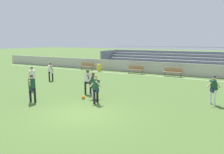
{
  "coord_description": "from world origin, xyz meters",
  "views": [
    {
      "loc": [
        6.1,
        -8.21,
        3.57
      ],
      "look_at": [
        -0.5,
        4.18,
        1.17
      ],
      "focal_mm": 34.19,
      "sensor_mm": 36.0,
      "label": 1
    }
  ],
  "objects_px": {
    "trash_bin": "(99,68)",
    "bench_centre_sideline": "(136,69)",
    "player_dark_wide_right": "(32,86)",
    "player_white_dropping_back": "(32,76)",
    "bench_far_left": "(173,71)",
    "player_dark_wide_left": "(96,87)",
    "player_white_deep_cover": "(88,80)",
    "bleacher_stand": "(181,61)",
    "player_dark_trailing_run": "(214,88)",
    "player_white_pressing_high": "(51,70)",
    "soccer_ball": "(83,97)",
    "bench_near_bin": "(87,66)",
    "player_dark_on_ball": "(93,83)"
  },
  "relations": [
    {
      "from": "bench_far_left",
      "to": "player_white_pressing_high",
      "type": "bearing_deg",
      "value": -141.44
    },
    {
      "from": "bleacher_stand",
      "to": "trash_bin",
      "type": "bearing_deg",
      "value": -152.9
    },
    {
      "from": "player_dark_on_ball",
      "to": "player_dark_trailing_run",
      "type": "xyz_separation_m",
      "value": [
        6.71,
        1.99,
        0.02
      ]
    },
    {
      "from": "bench_centre_sideline",
      "to": "player_white_pressing_high",
      "type": "height_order",
      "value": "player_white_pressing_high"
    },
    {
      "from": "bench_near_bin",
      "to": "player_white_pressing_high",
      "type": "height_order",
      "value": "player_white_pressing_high"
    },
    {
      "from": "bench_far_left",
      "to": "player_white_deep_cover",
      "type": "bearing_deg",
      "value": -109.59
    },
    {
      "from": "bench_centre_sideline",
      "to": "trash_bin",
      "type": "distance_m",
      "value": 4.65
    },
    {
      "from": "bleacher_stand",
      "to": "bench_far_left",
      "type": "distance_m",
      "value": 4.35
    },
    {
      "from": "bench_far_left",
      "to": "player_dark_trailing_run",
      "type": "bearing_deg",
      "value": -64.55
    },
    {
      "from": "bench_far_left",
      "to": "trash_bin",
      "type": "xyz_separation_m",
      "value": [
        -8.63,
        -0.09,
        -0.14
      ]
    },
    {
      "from": "player_dark_on_ball",
      "to": "trash_bin",
      "type": "bearing_deg",
      "value": 119.8
    },
    {
      "from": "player_dark_wide_left",
      "to": "player_white_deep_cover",
      "type": "distance_m",
      "value": 2.28
    },
    {
      "from": "player_white_dropping_back",
      "to": "bench_centre_sideline",
      "type": "bearing_deg",
      "value": 71.27
    },
    {
      "from": "player_dark_wide_left",
      "to": "player_dark_wide_right",
      "type": "bearing_deg",
      "value": -155.44
    },
    {
      "from": "player_white_pressing_high",
      "to": "bench_far_left",
      "type": "bearing_deg",
      "value": 38.56
    },
    {
      "from": "bench_near_bin",
      "to": "player_dark_wide_right",
      "type": "relative_size",
      "value": 1.11
    },
    {
      "from": "player_white_deep_cover",
      "to": "player_dark_wide_right",
      "type": "xyz_separation_m",
      "value": [
        -1.76,
        -3.13,
        -0.02
      ]
    },
    {
      "from": "player_dark_wide_left",
      "to": "player_dark_on_ball",
      "type": "distance_m",
      "value": 1.18
    },
    {
      "from": "bench_centre_sideline",
      "to": "soccer_ball",
      "type": "bearing_deg",
      "value": -85.26
    },
    {
      "from": "player_white_dropping_back",
      "to": "player_dark_trailing_run",
      "type": "distance_m",
      "value": 11.96
    },
    {
      "from": "bench_centre_sideline",
      "to": "bench_near_bin",
      "type": "relative_size",
      "value": 1.0
    },
    {
      "from": "bench_near_bin",
      "to": "player_white_deep_cover",
      "type": "height_order",
      "value": "player_white_deep_cover"
    },
    {
      "from": "player_white_deep_cover",
      "to": "player_dark_trailing_run",
      "type": "bearing_deg",
      "value": 9.77
    },
    {
      "from": "player_white_deep_cover",
      "to": "player_dark_trailing_run",
      "type": "distance_m",
      "value": 7.7
    },
    {
      "from": "player_white_deep_cover",
      "to": "player_white_pressing_high",
      "type": "xyz_separation_m",
      "value": [
        -5.74,
        2.5,
        -0.02
      ]
    },
    {
      "from": "player_dark_wide_right",
      "to": "player_white_pressing_high",
      "type": "height_order",
      "value": "player_dark_wide_right"
    },
    {
      "from": "bench_near_bin",
      "to": "bench_far_left",
      "type": "bearing_deg",
      "value": 0.0
    },
    {
      "from": "player_dark_on_ball",
      "to": "player_dark_wide_right",
      "type": "xyz_separation_m",
      "value": [
        -2.64,
        -2.45,
        0.0
      ]
    },
    {
      "from": "player_dark_wide_left",
      "to": "player_white_pressing_high",
      "type": "bearing_deg",
      "value": 151.02
    },
    {
      "from": "trash_bin",
      "to": "player_white_deep_cover",
      "type": "distance_m",
      "value": 11.05
    },
    {
      "from": "player_dark_on_ball",
      "to": "bench_centre_sideline",
      "type": "bearing_deg",
      "value": 97.27
    },
    {
      "from": "player_dark_wide_left",
      "to": "bench_centre_sideline",
      "type": "bearing_deg",
      "value": 100.41
    },
    {
      "from": "player_dark_wide_left",
      "to": "soccer_ball",
      "type": "xyz_separation_m",
      "value": [
        -1.19,
        0.41,
        -0.85
      ]
    },
    {
      "from": "soccer_ball",
      "to": "player_white_dropping_back",
      "type": "bearing_deg",
      "value": 177.79
    },
    {
      "from": "bench_near_bin",
      "to": "player_white_deep_cover",
      "type": "bearing_deg",
      "value": -55.01
    },
    {
      "from": "player_dark_wide_left",
      "to": "player_white_deep_cover",
      "type": "height_order",
      "value": "player_white_deep_cover"
    },
    {
      "from": "trash_bin",
      "to": "bench_centre_sideline",
      "type": "bearing_deg",
      "value": 1.05
    },
    {
      "from": "trash_bin",
      "to": "player_dark_wide_left",
      "type": "xyz_separation_m",
      "value": [
        6.75,
        -11.37,
        0.55
      ]
    },
    {
      "from": "player_white_pressing_high",
      "to": "player_dark_trailing_run",
      "type": "height_order",
      "value": "player_dark_trailing_run"
    },
    {
      "from": "bench_centre_sideline",
      "to": "player_dark_wide_right",
      "type": "relative_size",
      "value": 1.11
    },
    {
      "from": "bench_far_left",
      "to": "player_white_deep_cover",
      "type": "xyz_separation_m",
      "value": [
        -3.51,
        -9.87,
        0.43
      ]
    },
    {
      "from": "bleacher_stand",
      "to": "player_white_deep_cover",
      "type": "bearing_deg",
      "value": -103.7
    },
    {
      "from": "trash_bin",
      "to": "soccer_ball",
      "type": "relative_size",
      "value": 3.71
    },
    {
      "from": "player_dark_on_ball",
      "to": "player_white_pressing_high",
      "type": "relative_size",
      "value": 1.0
    },
    {
      "from": "bench_far_left",
      "to": "trash_bin",
      "type": "distance_m",
      "value": 8.63
    },
    {
      "from": "bench_centre_sideline",
      "to": "player_white_deep_cover",
      "type": "xyz_separation_m",
      "value": [
        0.47,
        -9.87,
        0.43
      ]
    },
    {
      "from": "player_dark_on_ball",
      "to": "soccer_ball",
      "type": "xyz_separation_m",
      "value": [
        -0.43,
        -0.49,
        -0.84
      ]
    },
    {
      "from": "bench_near_bin",
      "to": "player_white_dropping_back",
      "type": "height_order",
      "value": "player_white_dropping_back"
    },
    {
      "from": "player_white_dropping_back",
      "to": "soccer_ball",
      "type": "distance_m",
      "value": 4.69
    },
    {
      "from": "player_white_dropping_back",
      "to": "soccer_ball",
      "type": "height_order",
      "value": "player_white_dropping_back"
    }
  ]
}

